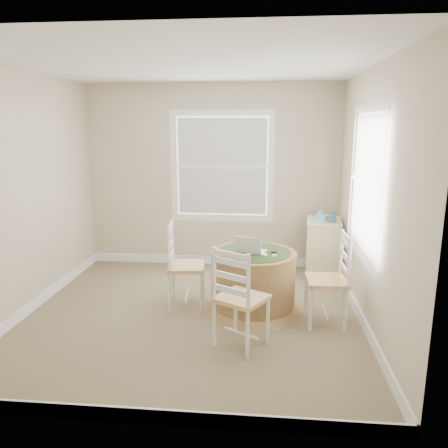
# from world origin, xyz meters

# --- Properties ---
(room) EXTENTS (3.64, 3.64, 2.64)m
(room) POSITION_xyz_m (0.17, 0.16, 1.30)
(room) COLOR #75674A
(room) RESTS_ON ground
(round_table) EXTENTS (1.13, 1.13, 0.68)m
(round_table) POSITION_xyz_m (0.65, 0.21, 0.37)
(round_table) COLOR #997544
(round_table) RESTS_ON ground
(chair_left) EXTENTS (0.44, 0.46, 0.95)m
(chair_left) POSITION_xyz_m (-0.10, 0.25, 0.47)
(chair_left) COLOR white
(chair_left) RESTS_ON ground
(chair_near) EXTENTS (0.57, 0.56, 0.95)m
(chair_near) POSITION_xyz_m (0.57, -0.62, 0.47)
(chair_near) COLOR white
(chair_near) RESTS_ON ground
(chair_right) EXTENTS (0.42, 0.44, 0.95)m
(chair_right) POSITION_xyz_m (1.41, -0.06, 0.47)
(chair_right) COLOR white
(chair_right) RESTS_ON ground
(laptop) EXTENTS (0.36, 0.34, 0.21)m
(laptop) POSITION_xyz_m (0.62, 0.20, 0.70)
(laptop) COLOR white
(laptop) RESTS_ON round_table
(mouse) EXTENTS (0.07, 0.09, 0.03)m
(mouse) POSITION_xyz_m (0.78, 0.09, 0.68)
(mouse) COLOR white
(mouse) RESTS_ON round_table
(phone) EXTENTS (0.06, 0.10, 0.02)m
(phone) POSITION_xyz_m (0.88, 0.08, 0.67)
(phone) COLOR #B7BABF
(phone) RESTS_ON round_table
(keys) EXTENTS (0.07, 0.06, 0.02)m
(keys) POSITION_xyz_m (0.87, 0.19, 0.68)
(keys) COLOR black
(keys) RESTS_ON round_table
(corner_chest) EXTENTS (0.50, 0.64, 0.80)m
(corner_chest) POSITION_xyz_m (1.55, 1.37, 0.40)
(corner_chest) COLOR #FAE9BC
(corner_chest) RESTS_ON ground
(tissue_box) EXTENTS (0.13, 0.13, 0.10)m
(tissue_box) POSITION_xyz_m (1.48, 1.27, 0.85)
(tissue_box) COLOR #5FB4DA
(tissue_box) RESTS_ON corner_chest
(box_yellow) EXTENTS (0.16, 0.11, 0.06)m
(box_yellow) POSITION_xyz_m (1.63, 1.41, 0.83)
(box_yellow) COLOR #E6BE51
(box_yellow) RESTS_ON corner_chest
(box_blue) EXTENTS (0.09, 0.09, 0.12)m
(box_blue) POSITION_xyz_m (1.64, 1.24, 0.86)
(box_blue) COLOR #2D5E87
(box_blue) RESTS_ON corner_chest
(cup_cream) EXTENTS (0.07, 0.07, 0.09)m
(cup_cream) POSITION_xyz_m (1.52, 1.55, 0.84)
(cup_cream) COLOR beige
(cup_cream) RESTS_ON corner_chest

